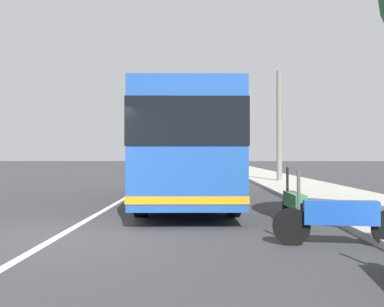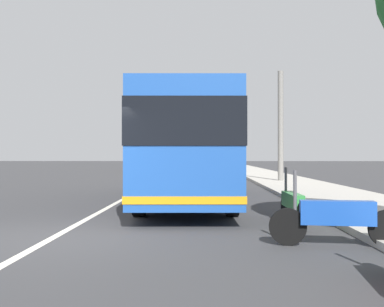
% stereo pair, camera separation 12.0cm
% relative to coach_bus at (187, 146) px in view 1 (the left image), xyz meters
% --- Properties ---
extents(ground_plane, '(220.00, 220.00, 0.00)m').
position_rel_coach_bus_xyz_m(ground_plane, '(-6.26, 2.23, -1.82)').
color(ground_plane, '#38383A').
extents(sidewalk_curb, '(110.00, 3.60, 0.14)m').
position_rel_coach_bus_xyz_m(sidewalk_curb, '(3.74, -5.14, -1.75)').
color(sidewalk_curb, '#B2ADA3').
rests_on(sidewalk_curb, ground).
extents(lane_divider_line, '(110.00, 0.16, 0.01)m').
position_rel_coach_bus_xyz_m(lane_divider_line, '(3.74, 2.23, -1.82)').
color(lane_divider_line, silver).
rests_on(lane_divider_line, ground).
extents(coach_bus, '(11.10, 2.86, 3.19)m').
position_rel_coach_bus_xyz_m(coach_bus, '(0.00, 0.00, 0.00)').
color(coach_bus, '#1E4C9E').
rests_on(coach_bus, ground).
extents(motorcycle_by_tree, '(0.38, 2.22, 1.26)m').
position_rel_coach_bus_xyz_m(motorcycle_by_tree, '(-7.03, -2.74, -1.34)').
color(motorcycle_by_tree, black).
rests_on(motorcycle_by_tree, ground).
extents(motorcycle_nearest_curb, '(2.29, 0.25, 1.24)m').
position_rel_coach_bus_xyz_m(motorcycle_nearest_curb, '(-4.83, -2.47, -1.37)').
color(motorcycle_nearest_curb, black).
rests_on(motorcycle_nearest_curb, ground).
extents(car_oncoming, '(4.35, 2.11, 1.38)m').
position_rel_coach_bus_xyz_m(car_oncoming, '(25.64, 4.98, -1.16)').
color(car_oncoming, gold).
rests_on(car_oncoming, ground).
extents(car_side_street, '(4.52, 1.93, 1.53)m').
position_rel_coach_bus_xyz_m(car_side_street, '(35.48, 4.09, -1.10)').
color(car_side_street, red).
rests_on(car_side_street, ground).
extents(car_far_distant, '(4.54, 1.96, 1.44)m').
position_rel_coach_bus_xyz_m(car_far_distant, '(41.02, -0.80, -1.13)').
color(car_far_distant, gray).
rests_on(car_far_distant, ground).
extents(car_ahead_same_lane, '(4.81, 2.18, 1.50)m').
position_rel_coach_bus_xyz_m(car_ahead_same_lane, '(34.50, -0.71, -1.11)').
color(car_ahead_same_lane, navy).
rests_on(car_ahead_same_lane, ground).
extents(utility_pole, '(0.30, 0.30, 6.17)m').
position_rel_coach_bus_xyz_m(utility_pole, '(9.48, -4.81, 1.26)').
color(utility_pole, slate).
rests_on(utility_pole, ground).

